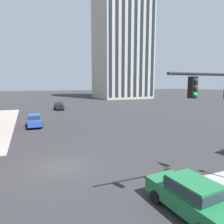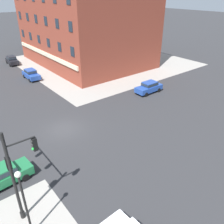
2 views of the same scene
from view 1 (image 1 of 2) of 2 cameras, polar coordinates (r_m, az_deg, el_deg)
The scene contains 5 objects.
ground_plane at distance 15.66m, azimuth -13.20°, elevation -14.36°, with size 320.00×320.00×0.00m, color #2D2D30.
car_main_northbound_far at distance 10.55m, azimuth 21.07°, elevation -20.74°, with size 2.14×4.52×1.68m.
car_main_southbound_near at distance 30.01m, azimuth -20.71°, elevation -2.09°, with size 1.90×4.40×1.68m.
car_main_mid at distance 47.70m, azimuth -14.48°, elevation 1.73°, with size 1.94×4.43×1.68m.
residential_tower_skyline_right at distance 85.90m, azimuth 2.70°, elevation 20.21°, with size 19.68×18.54×48.19m.
Camera 1 is at (-2.16, -14.34, 5.89)m, focal length 33.03 mm.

